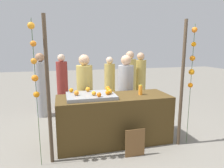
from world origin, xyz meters
name	(u,v)px	position (x,y,z in m)	size (l,w,h in m)	color
ground_plane	(114,141)	(0.00, 0.00, 0.00)	(24.00, 24.00, 0.00)	gray
stall_counter	(114,119)	(0.00, 0.00, 0.45)	(2.09, 0.76, 0.89)	#4C3819
orange_tray	(91,96)	(-0.43, 0.01, 0.92)	(0.86, 0.62, 0.06)	gray
orange_0	(110,92)	(-0.09, -0.05, 1.00)	(0.08, 0.08, 0.08)	orange
orange_1	(108,88)	(-0.07, 0.21, 1.00)	(0.09, 0.09, 0.09)	orange
orange_2	(99,95)	(-0.33, -0.22, 0.99)	(0.08, 0.08, 0.08)	orange
orange_3	(108,93)	(-0.15, -0.11, 0.99)	(0.08, 0.08, 0.08)	orange
orange_4	(109,90)	(-0.08, 0.11, 0.99)	(0.08, 0.08, 0.08)	orange
orange_5	(88,89)	(-0.45, 0.24, 1.00)	(0.09, 0.09, 0.09)	orange
orange_6	(94,93)	(-0.39, -0.09, 0.99)	(0.08, 0.08, 0.08)	orange
orange_7	(71,90)	(-0.76, 0.25, 0.99)	(0.08, 0.08, 0.08)	orange
orange_8	(76,93)	(-0.69, -0.02, 1.00)	(0.09, 0.09, 0.09)	orange
juice_bottle	(140,90)	(0.51, -0.02, 0.98)	(0.07, 0.07, 0.19)	orange
chalkboard_sign	(135,143)	(0.19, -0.60, 0.23)	(0.34, 0.03, 0.49)	brown
vendor_left	(85,97)	(-0.47, 0.60, 0.76)	(0.33, 0.33, 1.64)	tan
vendor_right	(126,95)	(0.42, 0.56, 0.75)	(0.32, 0.32, 1.62)	#99999E
crowd_person_0	(130,83)	(0.93, 1.76, 0.78)	(0.34, 0.34, 1.68)	tan
crowd_person_1	(62,83)	(-0.90, 2.42, 0.74)	(0.32, 0.32, 1.58)	maroon
crowd_person_2	(140,82)	(1.34, 1.96, 0.76)	(0.33, 0.33, 1.63)	tan
crowd_person_3	(42,87)	(-1.42, 1.85, 0.76)	(0.33, 0.33, 1.64)	#99999E
crowd_person_4	(110,85)	(0.43, 2.04, 0.70)	(0.30, 0.30, 1.51)	tan
canopy_post_left	(48,93)	(-1.13, -0.42, 1.12)	(0.06, 0.06, 2.25)	#473828
canopy_post_right	(182,85)	(1.13, -0.42, 1.12)	(0.06, 0.06, 2.25)	#473828
garland_strand_left	(34,62)	(-1.29, -0.47, 1.59)	(0.10, 0.11, 2.17)	#2D4C23
garland_strand_right	(192,60)	(1.30, -0.43, 1.57)	(0.11, 0.10, 2.17)	#2D4C23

